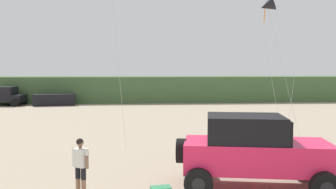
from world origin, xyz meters
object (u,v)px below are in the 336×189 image
Objects in this scene: person_watching at (81,163)px; distant_sedan at (55,100)px; distant_pickup at (3,97)px; jeep at (254,150)px; kite_white_parafoil at (267,6)px.

person_watching is 0.40× the size of distant_sedan.
distant_pickup is 1.14× the size of distant_sedan.
jeep reaches higher than distant_pickup.
person_watching reaches higher than distant_sedan.
kite_white_parafoil reaches higher than distant_pickup.
distant_sedan is at bearing 104.41° from person_watching.
distant_sedan is (-7.17, 27.91, -0.34)m from person_watching.
distant_sedan is (-12.43, 27.75, -0.60)m from jeep.
distant_pickup is at bearing 137.08° from kite_white_parafoil.
jeep is at bearing -74.08° from distant_sedan.
distant_pickup is (-17.75, 28.01, -0.26)m from jeep.
jeep is at bearing -111.95° from kite_white_parafoil.
jeep is 33.16m from distant_pickup.
kite_white_parafoil reaches higher than distant_sedan.
distant_pickup is 0.62× the size of kite_white_parafoil.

